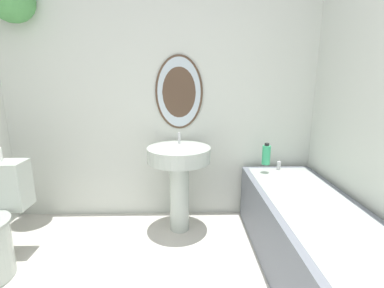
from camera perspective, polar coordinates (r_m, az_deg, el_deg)
name	(u,v)px	position (r m, az deg, el deg)	size (l,w,h in m)	color
wall_back	(148,85)	(2.64, -9.06, 11.89)	(2.99, 0.36, 2.40)	silver
pedestal_sink	(179,169)	(2.41, -2.67, -5.09)	(0.54, 0.54, 0.86)	#B2BCB2
bathtub	(311,237)	(2.19, 23.23, -17.07)	(0.64, 1.69, 0.58)	slate
shampoo_bottle	(266,155)	(2.57, 14.98, -2.11)	(0.07, 0.07, 0.19)	#38B275
bath_mat	(178,277)	(2.11, -2.92, -25.55)	(0.62, 0.43, 0.02)	silver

